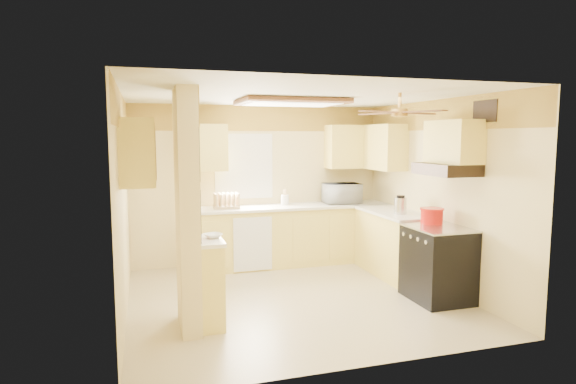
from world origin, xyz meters
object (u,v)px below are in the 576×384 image
object	(u,v)px
microwave	(342,193)
kettle	(401,205)
stove	(438,263)
dutch_oven	(432,216)
bowl	(213,236)

from	to	relation	value
microwave	kettle	bearing A→B (deg)	110.23
stove	kettle	bearing A→B (deg)	91.30
dutch_oven	kettle	size ratio (longest dim) A/B	1.14
bowl	kettle	distance (m)	2.86
bowl	dutch_oven	world-z (taller)	dutch_oven
dutch_oven	kettle	bearing A→B (deg)	96.07
bowl	microwave	bearing A→B (deg)	41.42
bowl	kettle	bearing A→B (deg)	17.19
stove	bowl	bearing A→B (deg)	178.99
bowl	dutch_oven	xyz separation A→B (m)	(2.80, 0.19, 0.05)
microwave	dutch_oven	world-z (taller)	microwave
bowl	dutch_oven	distance (m)	2.81
stove	bowl	size ratio (longest dim) A/B	4.92
dutch_oven	kettle	distance (m)	0.66
stove	dutch_oven	bearing A→B (deg)	78.15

